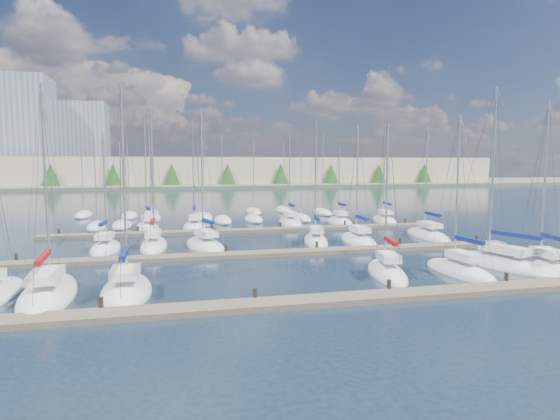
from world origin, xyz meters
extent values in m
plane|color=#1D2B3A|center=(0.00, 60.00, 0.00)|extent=(400.00, 400.00, 0.00)
cube|color=#6B5E4C|center=(0.00, 2.00, 0.15)|extent=(44.00, 1.80, 0.35)
cylinder|color=#2D261C|center=(-12.00, 2.90, 0.30)|extent=(0.26, 0.26, 1.10)
cylinder|color=#2D261C|center=(-4.00, 2.90, 0.30)|extent=(0.26, 0.26, 1.10)
cylinder|color=#2D261C|center=(4.00, 2.90, 0.30)|extent=(0.26, 0.26, 1.10)
cylinder|color=#2D261C|center=(12.00, 2.90, 0.30)|extent=(0.26, 0.26, 1.10)
cube|color=#6B5E4C|center=(0.00, 16.00, 0.15)|extent=(44.00, 1.80, 0.35)
cylinder|color=#2D261C|center=(-20.00, 16.90, 0.30)|extent=(0.26, 0.26, 1.10)
cylinder|color=#2D261C|center=(-12.00, 16.90, 0.30)|extent=(0.26, 0.26, 1.10)
cylinder|color=#2D261C|center=(-4.00, 16.90, 0.30)|extent=(0.26, 0.26, 1.10)
cylinder|color=#2D261C|center=(4.00, 16.90, 0.30)|extent=(0.26, 0.26, 1.10)
cylinder|color=#2D261C|center=(12.00, 16.90, 0.30)|extent=(0.26, 0.26, 1.10)
cylinder|color=#2D261C|center=(20.00, 16.90, 0.30)|extent=(0.26, 0.26, 1.10)
cube|color=#6B5E4C|center=(0.00, 30.00, 0.15)|extent=(44.00, 1.80, 0.35)
cylinder|color=#2D261C|center=(-20.00, 30.90, 0.30)|extent=(0.26, 0.26, 1.10)
cylinder|color=#2D261C|center=(-12.00, 30.90, 0.30)|extent=(0.26, 0.26, 1.10)
cylinder|color=#2D261C|center=(-4.00, 30.90, 0.30)|extent=(0.26, 0.26, 1.10)
cylinder|color=#2D261C|center=(4.00, 30.90, 0.30)|extent=(0.26, 0.26, 1.10)
cylinder|color=#2D261C|center=(12.00, 30.90, 0.30)|extent=(0.26, 0.26, 1.10)
cylinder|color=#2D261C|center=(20.00, 30.90, 0.30)|extent=(0.26, 0.26, 1.10)
ellipsoid|color=white|center=(-11.08, 6.58, 0.05)|extent=(2.99, 7.78, 1.60)
cube|color=silver|center=(-11.07, 6.19, 1.35)|extent=(1.62, 2.73, 0.50)
cylinder|color=#9EA0A5|center=(-11.08, 7.20, 6.68)|extent=(0.14, 0.14, 11.16)
cylinder|color=#9EA0A5|center=(-11.07, 5.57, 2.40)|extent=(0.14, 3.26, 0.10)
cube|color=navy|center=(-11.07, 5.57, 2.52)|extent=(0.33, 3.00, 0.30)
ellipsoid|color=white|center=(6.00, 7.26, 0.05)|extent=(3.67, 7.41, 1.60)
cube|color=maroon|center=(6.00, 7.26, 0.05)|extent=(1.85, 3.58, 0.12)
cube|color=silver|center=(5.92, 6.91, 1.35)|extent=(1.72, 2.69, 0.50)
cylinder|color=#9EA0A5|center=(6.12, 7.82, 6.12)|extent=(0.14, 0.14, 10.04)
cylinder|color=#9EA0A5|center=(5.80, 6.36, 2.40)|extent=(0.73, 2.94, 0.10)
cube|color=maroon|center=(5.80, 6.36, 2.52)|extent=(0.87, 2.75, 0.30)
ellipsoid|color=white|center=(5.29, 21.26, 0.05)|extent=(3.90, 8.42, 1.60)
cube|color=silver|center=(5.20, 20.87, 1.35)|extent=(1.80, 3.04, 0.50)
cylinder|color=#9EA0A5|center=(5.43, 21.90, 6.43)|extent=(0.14, 0.14, 10.66)
cylinder|color=#9EA0A5|center=(5.06, 20.23, 2.40)|extent=(0.83, 3.36, 0.10)
cube|color=navy|center=(5.06, 20.23, 2.52)|extent=(0.97, 3.14, 0.30)
ellipsoid|color=white|center=(17.82, 22.00, 0.05)|extent=(3.68, 9.10, 1.60)
cube|color=silver|center=(17.78, 21.56, 1.35)|extent=(1.83, 3.24, 0.50)
cylinder|color=#9EA0A5|center=(17.90, 22.70, 6.33)|extent=(0.14, 0.14, 10.46)
cylinder|color=#9EA0A5|center=(17.70, 20.86, 2.40)|extent=(0.50, 3.71, 0.10)
cube|color=navy|center=(17.70, 20.86, 2.52)|extent=(0.67, 3.43, 0.30)
ellipsoid|color=white|center=(6.41, 35.70, 0.05)|extent=(3.24, 8.07, 1.60)
cube|color=black|center=(6.41, 35.70, 0.05)|extent=(1.66, 3.88, 0.12)
cube|color=silver|center=(6.38, 35.30, 1.35)|extent=(1.66, 2.87, 0.50)
cylinder|color=#9EA0A5|center=(6.46, 36.33, 6.89)|extent=(0.14, 0.14, 11.58)
cylinder|color=#9EA0A5|center=(6.33, 34.68, 2.40)|extent=(0.36, 3.31, 0.10)
cube|color=navy|center=(6.33, 34.68, 2.52)|extent=(0.54, 3.06, 0.30)
ellipsoid|color=white|center=(-5.77, 34.38, 0.05)|extent=(2.75, 7.23, 1.60)
cube|color=silver|center=(-5.78, 34.02, 1.35)|extent=(1.48, 2.54, 0.50)
cylinder|color=#9EA0A5|center=(-5.76, 34.95, 6.96)|extent=(0.14, 0.14, 11.73)
cylinder|color=#9EA0A5|center=(-5.79, 33.45, 2.40)|extent=(0.16, 3.02, 0.10)
cube|color=navy|center=(-5.79, 33.45, 2.52)|extent=(0.35, 2.78, 0.30)
ellipsoid|color=white|center=(17.83, 6.08, 0.05)|extent=(4.06, 7.98, 1.60)
cube|color=maroon|center=(17.83, 6.08, 0.05)|extent=(2.05, 3.85, 0.12)
cube|color=silver|center=(17.75, 5.70, 1.35)|extent=(1.94, 2.89, 0.50)
cylinder|color=#9EA0A5|center=(17.94, 6.67, 6.60)|extent=(0.14, 0.14, 10.99)
cylinder|color=#9EA0A5|center=(17.64, 5.11, 2.40)|extent=(0.71, 3.16, 0.10)
cube|color=navy|center=(17.64, 5.11, 2.52)|extent=(0.86, 2.94, 0.30)
ellipsoid|color=white|center=(9.42, 20.53, 0.05)|extent=(3.22, 8.15, 1.60)
cube|color=black|center=(9.42, 20.53, 0.05)|extent=(1.65, 3.92, 0.12)
cube|color=silver|center=(9.39, 20.14, 1.35)|extent=(1.65, 2.89, 0.50)
cylinder|color=#9EA0A5|center=(9.47, 21.17, 6.27)|extent=(0.14, 0.14, 10.34)
cylinder|color=#9EA0A5|center=(9.34, 19.50, 2.40)|extent=(0.36, 3.35, 0.10)
cube|color=navy|center=(9.34, 19.50, 2.52)|extent=(0.54, 3.09, 0.30)
ellipsoid|color=white|center=(-10.03, 22.13, 0.05)|extent=(2.65, 8.36, 1.60)
cube|color=silver|center=(-10.04, 21.72, 1.35)|extent=(1.40, 2.94, 0.50)
cylinder|color=#9EA0A5|center=(-10.00, 22.79, 6.97)|extent=(0.14, 0.14, 11.73)
cylinder|color=#9EA0A5|center=(-10.07, 21.06, 2.40)|extent=(0.23, 3.48, 0.10)
cube|color=maroon|center=(-10.07, 21.06, 2.52)|extent=(0.42, 3.21, 0.30)
ellipsoid|color=white|center=(15.46, 8.04, 0.05)|extent=(5.47, 10.40, 1.60)
cube|color=black|center=(15.46, 8.04, 0.05)|extent=(2.73, 5.02, 0.12)
cube|color=silver|center=(15.60, 7.55, 1.35)|extent=(2.45, 3.79, 0.50)
cylinder|color=#9EA0A5|center=(15.24, 8.81, 7.22)|extent=(0.14, 0.14, 12.24)
cylinder|color=#9EA0A5|center=(15.82, 6.78, 2.40)|extent=(1.26, 4.07, 0.10)
cube|color=navy|center=(15.82, 6.78, 2.52)|extent=(1.36, 3.80, 0.30)
ellipsoid|color=white|center=(-5.44, 21.08, 0.05)|extent=(4.41, 8.41, 1.60)
cube|color=maroon|center=(-5.44, 21.08, 0.05)|extent=(2.22, 4.06, 0.12)
cube|color=silver|center=(-5.36, 20.69, 1.35)|extent=(2.09, 3.06, 0.50)
cylinder|color=#9EA0A5|center=(-5.57, 21.71, 6.91)|extent=(0.14, 0.14, 11.62)
cylinder|color=#9EA0A5|center=(-5.22, 20.06, 2.40)|extent=(0.80, 3.31, 0.10)
cube|color=navy|center=(-5.22, 20.06, 2.52)|extent=(0.94, 3.09, 0.30)
ellipsoid|color=white|center=(11.12, 6.48, 0.05)|extent=(2.58, 7.33, 1.60)
cube|color=silver|center=(11.13, 6.12, 1.35)|extent=(1.37, 2.58, 0.50)
cylinder|color=#9EA0A5|center=(11.10, 7.06, 6.07)|extent=(0.14, 0.14, 9.94)
cylinder|color=#9EA0A5|center=(11.15, 5.54, 2.40)|extent=(0.20, 3.05, 0.10)
cube|color=navy|center=(11.15, 5.54, 2.52)|extent=(0.40, 2.81, 0.30)
ellipsoid|color=white|center=(19.22, 35.08, 0.05)|extent=(3.90, 8.64, 1.60)
cube|color=black|center=(19.22, 35.08, 0.05)|extent=(1.97, 4.17, 0.12)
cube|color=silver|center=(19.14, 34.67, 1.35)|extent=(1.84, 3.11, 0.50)
cylinder|color=#9EA0A5|center=(19.34, 35.73, 7.01)|extent=(0.14, 0.14, 11.82)
cylinder|color=#9EA0A5|center=(19.02, 34.01, 2.40)|extent=(0.73, 3.46, 0.10)
cube|color=navy|center=(19.02, 34.01, 2.52)|extent=(0.88, 3.22, 0.30)
ellipsoid|color=white|center=(-15.41, 6.90, 0.05)|extent=(3.70, 9.72, 1.60)
cube|color=black|center=(-15.41, 6.90, 0.05)|extent=(1.90, 4.68, 0.12)
cube|color=silver|center=(-15.37, 6.43, 1.35)|extent=(1.88, 3.45, 0.50)
cylinder|color=#9EA0A5|center=(-15.47, 7.66, 6.66)|extent=(0.14, 0.14, 11.13)
cylinder|color=#9EA0A5|center=(-15.31, 5.67, 2.40)|extent=(0.42, 3.99, 0.10)
cube|color=maroon|center=(-15.31, 5.67, 2.52)|extent=(0.60, 3.69, 0.30)
ellipsoid|color=white|center=(12.87, 34.98, 0.05)|extent=(2.90, 7.24, 1.60)
cube|color=silver|center=(12.85, 34.62, 1.35)|extent=(1.52, 2.56, 0.50)
cylinder|color=#9EA0A5|center=(12.90, 35.54, 5.47)|extent=(0.14, 0.14, 8.74)
cylinder|color=#9EA0A5|center=(12.82, 34.05, 2.40)|extent=(0.27, 2.99, 0.10)
cube|color=navy|center=(12.82, 34.05, 2.52)|extent=(0.45, 2.76, 0.30)
ellipsoid|color=white|center=(-14.14, 21.46, 0.05)|extent=(2.81, 6.49, 1.60)
cube|color=black|center=(-14.14, 21.46, 0.05)|extent=(1.45, 3.12, 0.12)
cube|color=silver|center=(-14.16, 21.14, 1.35)|extent=(1.47, 2.30, 0.50)
cylinder|color=#9EA0A5|center=(-14.11, 21.97, 5.70)|extent=(0.14, 0.14, 9.21)
cylinder|color=#9EA0A5|center=(-14.19, 20.64, 2.40)|extent=(0.26, 2.67, 0.10)
cube|color=navy|center=(-14.19, 20.64, 2.52)|extent=(0.45, 2.47, 0.30)
ellipsoid|color=white|center=(-11.17, 35.17, 0.05)|extent=(3.60, 8.38, 1.60)
cube|color=black|center=(-11.17, 35.17, 0.05)|extent=(1.83, 4.04, 0.12)
cube|color=silver|center=(-11.11, 34.77, 1.35)|extent=(1.75, 3.00, 0.50)
cylinder|color=#9EA0A5|center=(-11.26, 35.81, 7.48)|extent=(0.14, 0.14, 12.76)
cylinder|color=#9EA0A5|center=(-11.01, 34.13, 2.40)|extent=(0.59, 3.38, 0.10)
cube|color=navy|center=(-11.01, 34.13, 2.52)|extent=(0.75, 3.14, 0.30)
cylinder|color=#9EA0A5|center=(-20.75, 49.89, 6.50)|extent=(0.12, 0.12, 11.20)
ellipsoid|color=white|center=(-20.75, 49.89, 0.25)|extent=(2.20, 6.40, 1.40)
cylinder|color=#9EA0A5|center=(-3.94, 43.45, 5.97)|extent=(0.12, 0.12, 10.14)
ellipsoid|color=white|center=(-3.94, 43.45, 0.25)|extent=(2.20, 6.40, 1.40)
cylinder|color=#9EA0A5|center=(-4.68, 43.24, 6.14)|extent=(0.12, 0.12, 10.49)
ellipsoid|color=white|center=(-4.68, 43.24, 0.25)|extent=(2.20, 6.40, 1.40)
cylinder|color=#9EA0A5|center=(9.07, 50.53, 5.93)|extent=(0.12, 0.12, 10.06)
ellipsoid|color=white|center=(9.07, 50.53, 0.25)|extent=(2.20, 6.40, 1.40)
cylinder|color=#9EA0A5|center=(-14.23, 47.33, 5.60)|extent=(0.12, 0.12, 9.39)
ellipsoid|color=white|center=(-14.23, 47.33, 0.25)|extent=(2.20, 6.40, 1.40)
cylinder|color=#9EA0A5|center=(-16.97, 36.19, 5.83)|extent=(0.12, 0.12, 9.85)
ellipsoid|color=white|center=(-16.97, 36.19, 0.25)|extent=(2.20, 6.40, 1.40)
cylinder|color=#9EA0A5|center=(-14.23, 36.83, 5.55)|extent=(0.12, 0.12, 9.30)
ellipsoid|color=white|center=(-14.23, 36.83, 0.25)|extent=(2.20, 6.40, 1.40)
cylinder|color=#9EA0A5|center=(13.97, 45.41, 6.74)|extent=(0.12, 0.12, 11.68)
ellipsoid|color=white|center=(13.97, 45.41, 0.25)|extent=(2.20, 6.40, 1.40)
cylinder|color=#9EA0A5|center=(2.31, 39.32, 5.78)|extent=(0.12, 0.12, 9.76)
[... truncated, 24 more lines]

